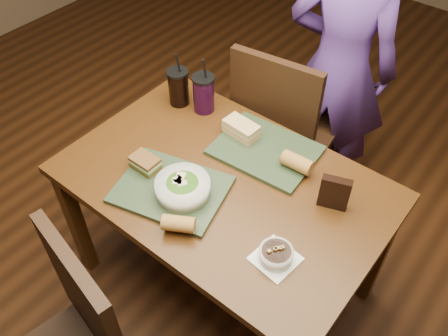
{
  "coord_description": "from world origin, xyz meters",
  "views": [
    {
      "loc": [
        0.81,
        -1.0,
        2.16
      ],
      "look_at": [
        0.0,
        0.0,
        0.82
      ],
      "focal_mm": 38.0,
      "sensor_mm": 36.0,
      "label": 1
    }
  ],
  "objects_px": {
    "cup_berry": "(204,93)",
    "soup_bowl": "(276,255)",
    "tray_far": "(265,150)",
    "salad_bowl": "(183,187)",
    "tray_near": "(171,189)",
    "baguette_far": "(297,163)",
    "chip_bag": "(334,193)",
    "chair_far": "(282,127)",
    "sandwich_near": "(145,163)",
    "dining_table": "(224,195)",
    "cup_cola": "(178,87)",
    "diner": "(339,68)",
    "baguette_near": "(179,224)",
    "sandwich_far": "(241,129)"
  },
  "relations": [
    {
      "from": "baguette_far",
      "to": "cup_cola",
      "type": "xyz_separation_m",
      "value": [
        -0.68,
        0.04,
        0.04
      ]
    },
    {
      "from": "sandwich_near",
      "to": "cup_berry",
      "type": "distance_m",
      "value": 0.46
    },
    {
      "from": "salad_bowl",
      "to": "baguette_far",
      "type": "height_order",
      "value": "salad_bowl"
    },
    {
      "from": "dining_table",
      "to": "baguette_far",
      "type": "height_order",
      "value": "baguette_far"
    },
    {
      "from": "diner",
      "to": "baguette_far",
      "type": "height_order",
      "value": "diner"
    },
    {
      "from": "baguette_near",
      "to": "sandwich_far",
      "type": "bearing_deg",
      "value": 103.94
    },
    {
      "from": "cup_berry",
      "to": "soup_bowl",
      "type": "bearing_deg",
      "value": -32.96
    },
    {
      "from": "tray_near",
      "to": "baguette_far",
      "type": "distance_m",
      "value": 0.52
    },
    {
      "from": "tray_near",
      "to": "cup_cola",
      "type": "xyz_separation_m",
      "value": [
        -0.35,
        0.44,
        0.08
      ]
    },
    {
      "from": "tray_near",
      "to": "baguette_far",
      "type": "xyz_separation_m",
      "value": [
        0.32,
        0.4,
        0.04
      ]
    },
    {
      "from": "chair_far",
      "to": "soup_bowl",
      "type": "xyz_separation_m",
      "value": [
        0.47,
        -0.78,
        0.21
      ]
    },
    {
      "from": "diner",
      "to": "soup_bowl",
      "type": "distance_m",
      "value": 1.18
    },
    {
      "from": "chair_far",
      "to": "diner",
      "type": "height_order",
      "value": "diner"
    },
    {
      "from": "sandwich_near",
      "to": "cup_cola",
      "type": "height_order",
      "value": "cup_cola"
    },
    {
      "from": "chip_bag",
      "to": "baguette_far",
      "type": "bearing_deg",
      "value": 141.6
    },
    {
      "from": "diner",
      "to": "soup_bowl",
      "type": "relative_size",
      "value": 9.77
    },
    {
      "from": "cup_cola",
      "to": "baguette_near",
      "type": "bearing_deg",
      "value": -47.61
    },
    {
      "from": "dining_table",
      "to": "chair_far",
      "type": "height_order",
      "value": "chair_far"
    },
    {
      "from": "diner",
      "to": "sandwich_near",
      "type": "distance_m",
      "value": 1.13
    },
    {
      "from": "dining_table",
      "to": "salad_bowl",
      "type": "distance_m",
      "value": 0.23
    },
    {
      "from": "dining_table",
      "to": "tray_near",
      "type": "relative_size",
      "value": 3.1
    },
    {
      "from": "salad_bowl",
      "to": "soup_bowl",
      "type": "bearing_deg",
      "value": -1.71
    },
    {
      "from": "sandwich_far",
      "to": "chip_bag",
      "type": "bearing_deg",
      "value": -10.34
    },
    {
      "from": "sandwich_far",
      "to": "cup_cola",
      "type": "relative_size",
      "value": 0.58
    },
    {
      "from": "dining_table",
      "to": "tray_near",
      "type": "xyz_separation_m",
      "value": [
        -0.13,
        -0.18,
        0.1
      ]
    },
    {
      "from": "chair_far",
      "to": "sandwich_near",
      "type": "distance_m",
      "value": 0.81
    },
    {
      "from": "dining_table",
      "to": "sandwich_far",
      "type": "relative_size",
      "value": 8.14
    },
    {
      "from": "dining_table",
      "to": "cup_berry",
      "type": "bearing_deg",
      "value": 140.41
    },
    {
      "from": "dining_table",
      "to": "soup_bowl",
      "type": "bearing_deg",
      "value": -25.59
    },
    {
      "from": "baguette_far",
      "to": "cup_berry",
      "type": "height_order",
      "value": "cup_berry"
    },
    {
      "from": "cup_cola",
      "to": "dining_table",
      "type": "bearing_deg",
      "value": -28.44
    },
    {
      "from": "salad_bowl",
      "to": "sandwich_far",
      "type": "bearing_deg",
      "value": 94.56
    },
    {
      "from": "dining_table",
      "to": "diner",
      "type": "height_order",
      "value": "diner"
    },
    {
      "from": "dining_table",
      "to": "chip_bag",
      "type": "bearing_deg",
      "value": 21.01
    },
    {
      "from": "tray_near",
      "to": "salad_bowl",
      "type": "distance_m",
      "value": 0.07
    },
    {
      "from": "diner",
      "to": "baguette_far",
      "type": "bearing_deg",
      "value": 93.5
    },
    {
      "from": "tray_far",
      "to": "soup_bowl",
      "type": "bearing_deg",
      "value": -50.93
    },
    {
      "from": "baguette_far",
      "to": "cup_cola",
      "type": "height_order",
      "value": "cup_cola"
    },
    {
      "from": "chip_bag",
      "to": "sandwich_far",
      "type": "bearing_deg",
      "value": 149.56
    },
    {
      "from": "cup_cola",
      "to": "chip_bag",
      "type": "bearing_deg",
      "value": -6.76
    },
    {
      "from": "tray_near",
      "to": "baguette_near",
      "type": "bearing_deg",
      "value": -38.51
    },
    {
      "from": "diner",
      "to": "tray_near",
      "type": "height_order",
      "value": "diner"
    },
    {
      "from": "baguette_near",
      "to": "chip_bag",
      "type": "height_order",
      "value": "chip_bag"
    },
    {
      "from": "sandwich_near",
      "to": "cup_cola",
      "type": "xyz_separation_m",
      "value": [
        -0.2,
        0.42,
        0.04
      ]
    },
    {
      "from": "chair_far",
      "to": "cup_cola",
      "type": "xyz_separation_m",
      "value": [
        -0.38,
        -0.34,
        0.27
      ]
    },
    {
      "from": "soup_bowl",
      "to": "sandwich_near",
      "type": "distance_m",
      "value": 0.66
    },
    {
      "from": "diner",
      "to": "tray_near",
      "type": "bearing_deg",
      "value": 71.47
    },
    {
      "from": "salad_bowl",
      "to": "cup_cola",
      "type": "xyz_separation_m",
      "value": [
        -0.41,
        0.43,
        0.04
      ]
    },
    {
      "from": "tray_far",
      "to": "salad_bowl",
      "type": "distance_m",
      "value": 0.42
    },
    {
      "from": "diner",
      "to": "dining_table",
      "type": "bearing_deg",
      "value": 77.95
    }
  ]
}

